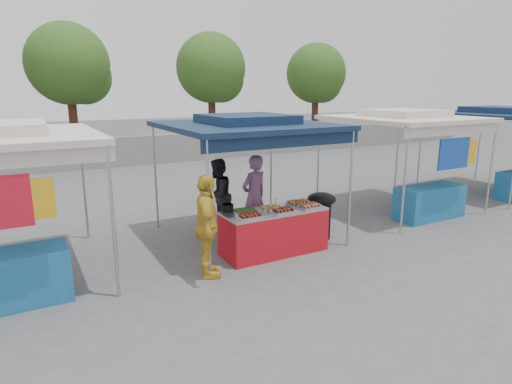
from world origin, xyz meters
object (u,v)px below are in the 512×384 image
wok_burner (321,211)px  cooking_pot (227,208)px  customer_person (207,227)px  helper_man (218,195)px  vendor_table (274,231)px  vendor_woman (254,197)px

wok_burner → cooking_pot: bearing=171.6°
cooking_pot → customer_person: 1.03m
wok_burner → helper_man: (-1.67, 1.53, 0.22)m
cooking_pot → helper_man: helper_man is taller
wok_burner → helper_man: 2.27m
wok_burner → helper_man: helper_man is taller
wok_burner → customer_person: bearing=-172.5°
helper_man → customer_person: bearing=27.6°
vendor_table → customer_person: size_ratio=1.15×
vendor_table → wok_burner: 1.31m
wok_burner → vendor_woman: (-1.17, 0.77, 0.29)m
customer_person → helper_man: bearing=-9.9°
vendor_table → cooking_pot: (-0.81, 0.35, 0.49)m
customer_person → wok_burner: bearing=-59.6°
vendor_table → customer_person: (-1.53, -0.39, 0.45)m
wok_burner → vendor_woman: bearing=142.2°
vendor_table → wok_burner: wok_burner is taller
cooking_pot → helper_man: (0.42, 1.39, -0.11)m
vendor_woman → helper_man: bearing=-72.2°
helper_man → vendor_table: bearing=68.2°
vendor_table → helper_man: bearing=102.5°
vendor_table → vendor_woman: 1.08m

